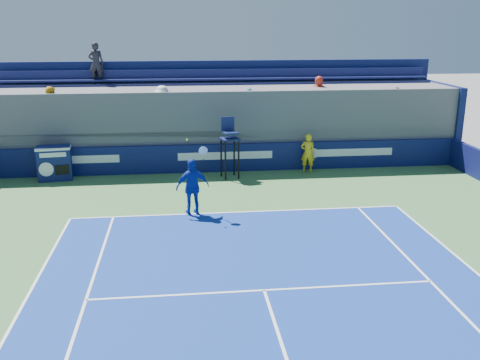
{
  "coord_description": "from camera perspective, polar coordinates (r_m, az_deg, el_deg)",
  "views": [
    {
      "loc": [
        -1.84,
        -4.84,
        6.07
      ],
      "look_at": [
        0.0,
        11.5,
        1.25
      ],
      "focal_mm": 40.0,
      "sensor_mm": 36.0,
      "label": 1
    }
  ],
  "objects": [
    {
      "name": "match_clock",
      "position": [
        22.66,
        -19.17,
        1.82
      ],
      "size": [
        1.39,
        0.87,
        1.4
      ],
      "color": "#101751",
      "rests_on": "ground"
    },
    {
      "name": "ball_person",
      "position": [
        22.69,
        7.24,
        2.88
      ],
      "size": [
        0.68,
        0.53,
        1.66
      ],
      "primitive_type": "imported",
      "rotation": [
        0.0,
        0.0,
        2.89
      ],
      "color": "yellow",
      "rests_on": "apron"
    },
    {
      "name": "umpire_chair",
      "position": [
        21.57,
        -1.13,
        4.18
      ],
      "size": [
        0.84,
        0.84,
        2.48
      ],
      "color": "black",
      "rests_on": "ground"
    },
    {
      "name": "tennis_player",
      "position": [
        17.5,
        -5.07,
        -0.73
      ],
      "size": [
        1.17,
        0.67,
        2.57
      ],
      "color": "#132E9F",
      "rests_on": "apron"
    },
    {
      "name": "stadium_seating",
      "position": [
        24.42,
        -2.09,
        6.36
      ],
      "size": [
        21.0,
        4.05,
        5.28
      ],
      "color": "#4C4C51",
      "rests_on": "ground"
    },
    {
      "name": "back_hoarding",
      "position": [
        22.69,
        -1.58,
        2.38
      ],
      "size": [
        20.4,
        0.21,
        1.2
      ],
      "color": "#0D1349",
      "rests_on": "ground"
    }
  ]
}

